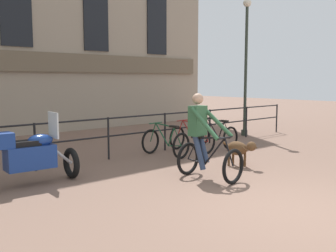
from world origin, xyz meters
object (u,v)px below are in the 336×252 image
at_px(parked_bicycle_near_lamp, 165,143).
at_px(dog, 240,149).
at_px(parked_motorcycle, 29,156).
at_px(cyclist_with_bike, 204,141).
at_px(parked_bicycle_mid_right, 216,135).
at_px(street_lamp, 246,60).
at_px(parked_bicycle_mid_left, 192,139).

bearing_deg(parked_bicycle_near_lamp, dog, 94.83).
bearing_deg(parked_motorcycle, dog, -107.84).
relative_size(cyclist_with_bike, parked_bicycle_mid_right, 1.51).
bearing_deg(dog, cyclist_with_bike, -178.33).
bearing_deg(cyclist_with_bike, parked_motorcycle, 141.48).
height_order(dog, parked_bicycle_near_lamp, parked_bicycle_near_lamp).
bearing_deg(parked_bicycle_near_lamp, street_lamp, -175.53).
distance_m(parked_motorcycle, street_lamp, 8.70).
height_order(parked_bicycle_mid_left, street_lamp, street_lamp).
xyz_separation_m(dog, parked_bicycle_mid_right, (1.55, 2.04, -0.06)).
xyz_separation_m(parked_motorcycle, street_lamp, (8.35, 1.32, 2.07)).
xyz_separation_m(parked_bicycle_mid_right, street_lamp, (2.62, 0.94, 2.28)).
xyz_separation_m(cyclist_with_bike, dog, (1.38, 0.16, -0.35)).
relative_size(cyclist_with_bike, parked_motorcycle, 0.95).
distance_m(parked_motorcycle, parked_bicycle_mid_right, 5.74).
height_order(parked_motorcycle, parked_bicycle_mid_right, parked_motorcycle).
height_order(cyclist_with_bike, street_lamp, street_lamp).
bearing_deg(dog, parked_bicycle_near_lamp, 96.82).
relative_size(cyclist_with_bike, street_lamp, 0.36).
distance_m(dog, street_lamp, 5.59).
relative_size(cyclist_with_bike, parked_bicycle_near_lamp, 1.44).
height_order(cyclist_with_bike, parked_bicycle_mid_right, cyclist_with_bike).
xyz_separation_m(cyclist_with_bike, parked_bicycle_mid_left, (1.93, 2.21, -0.41)).
distance_m(dog, parked_bicycle_mid_left, 2.12).
relative_size(parked_motorcycle, street_lamp, 0.38).
distance_m(parked_bicycle_mid_left, parked_bicycle_mid_right, 0.99).
bearing_deg(cyclist_with_bike, parked_bicycle_near_lamp, 61.51).
relative_size(parked_bicycle_mid_left, street_lamp, 0.25).
height_order(parked_bicycle_near_lamp, parked_bicycle_mid_right, same).
bearing_deg(dog, parked_motorcycle, 153.10).
relative_size(cyclist_with_bike, dog, 1.85).
distance_m(parked_bicycle_near_lamp, parked_bicycle_mid_right, 1.98).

